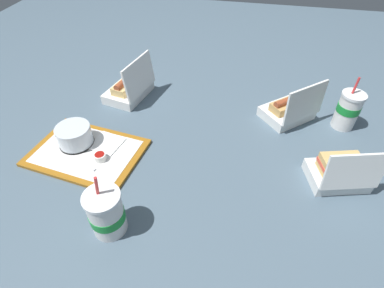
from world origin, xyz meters
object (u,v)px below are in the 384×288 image
object	(u,v)px
ketchup_cup	(100,157)
soda_cup_corner	(106,213)
cake_container	(75,136)
clamshell_sandwich_corner	(340,172)
plastic_fork	(82,164)
soda_cup_front	(348,110)
clamshell_hotdog_center	(130,88)
clamshell_hotdog_front	(289,110)
food_tray	(87,152)

from	to	relation	value
ketchup_cup	soda_cup_corner	xyz separation A→B (m)	(-0.13, 0.23, 0.04)
cake_container	clamshell_sandwich_corner	bearing A→B (deg)	-179.01
cake_container	ketchup_cup	xyz separation A→B (m)	(-0.12, 0.06, -0.02)
plastic_fork	ketchup_cup	bearing A→B (deg)	-127.68
ketchup_cup	plastic_fork	world-z (taller)	ketchup_cup
soda_cup_front	clamshell_hotdog_center	bearing A→B (deg)	-1.77
cake_container	clamshell_hotdog_center	size ratio (longest dim) A/B	0.53
cake_container	clamshell_sandwich_corner	world-z (taller)	clamshell_sandwich_corner
plastic_fork	clamshell_hotdog_front	distance (m)	0.78
cake_container	clamshell_hotdog_front	size ratio (longest dim) A/B	0.51
soda_cup_corner	clamshell_sandwich_corner	bearing A→B (deg)	-154.49
cake_container	ketchup_cup	world-z (taller)	cake_container
plastic_fork	food_tray	bearing A→B (deg)	-56.92
ketchup_cup	clamshell_sandwich_corner	size ratio (longest dim) A/B	0.20
ketchup_cup	soda_cup_front	xyz separation A→B (m)	(-0.82, -0.37, 0.05)
clamshell_hotdog_front	soda_cup_front	xyz separation A→B (m)	(-0.20, 0.01, 0.03)
soda_cup_front	soda_cup_corner	world-z (taller)	soda_cup_front
clamshell_hotdog_front	soda_cup_corner	world-z (taller)	soda_cup_corner
soda_cup_corner	food_tray	bearing A→B (deg)	-52.39
food_tray	ketchup_cup	world-z (taller)	ketchup_cup
ketchup_cup	plastic_fork	bearing A→B (deg)	33.80
clamshell_hotdog_center	clamshell_sandwich_corner	world-z (taller)	clamshell_hotdog_center
clamshell_sandwich_corner	ketchup_cup	bearing A→B (deg)	5.47
food_tray	clamshell_hotdog_front	xyz separation A→B (m)	(-0.68, -0.35, 0.03)
ketchup_cup	clamshell_hotdog_front	xyz separation A→B (m)	(-0.62, -0.38, 0.01)
cake_container	soda_cup_front	distance (m)	0.99
ketchup_cup	soda_cup_front	size ratio (longest dim) A/B	0.19
food_tray	clamshell_hotdog_center	bearing A→B (deg)	-93.66
ketchup_cup	clamshell_hotdog_center	size ratio (longest dim) A/B	0.18
cake_container	soda_cup_front	bearing A→B (deg)	-161.62
ketchup_cup	soda_cup_corner	world-z (taller)	soda_cup_corner
food_tray	ketchup_cup	bearing A→B (deg)	157.26
ketchup_cup	plastic_fork	xyz separation A→B (m)	(0.05, 0.03, -0.01)
clamshell_hotdog_center	plastic_fork	bearing A→B (deg)	88.98
ketchup_cup	clamshell_hotdog_front	size ratio (longest dim) A/B	0.17
clamshell_sandwich_corner	soda_cup_front	bearing A→B (deg)	-101.68
ketchup_cup	clamshell_hotdog_front	distance (m)	0.72
plastic_fork	soda_cup_front	distance (m)	0.96
clamshell_sandwich_corner	soda_cup_front	world-z (taller)	soda_cup_front
plastic_fork	soda_cup_front	size ratio (longest dim) A/B	0.54
plastic_fork	clamshell_sandwich_corner	distance (m)	0.82
cake_container	clamshell_hotdog_front	xyz separation A→B (m)	(-0.73, -0.32, -0.01)
clamshell_hotdog_center	clamshell_hotdog_front	xyz separation A→B (m)	(-0.66, 0.02, -0.00)
cake_container	clamshell_hotdog_center	bearing A→B (deg)	-102.25
food_tray	plastic_fork	distance (m)	0.06
ketchup_cup	food_tray	bearing A→B (deg)	-22.74
cake_container	soda_cup_front	xyz separation A→B (m)	(-0.94, -0.31, 0.03)
ketchup_cup	clamshell_hotdog_center	distance (m)	0.40
clamshell_hotdog_front	soda_cup_corner	distance (m)	0.78
food_tray	clamshell_hotdog_front	world-z (taller)	clamshell_hotdog_front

